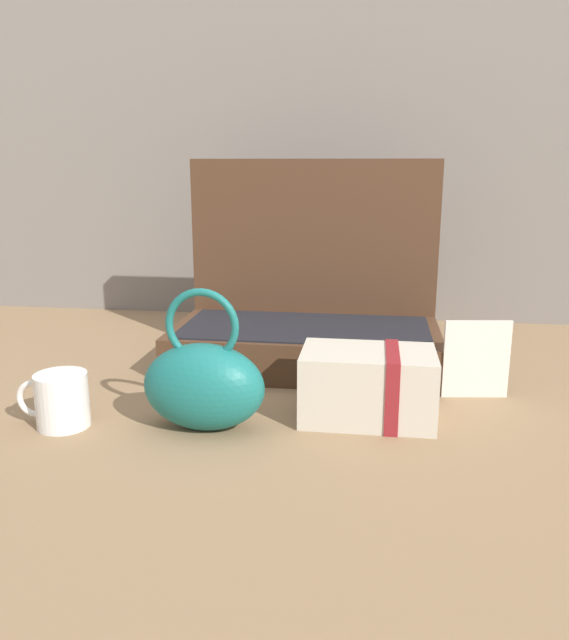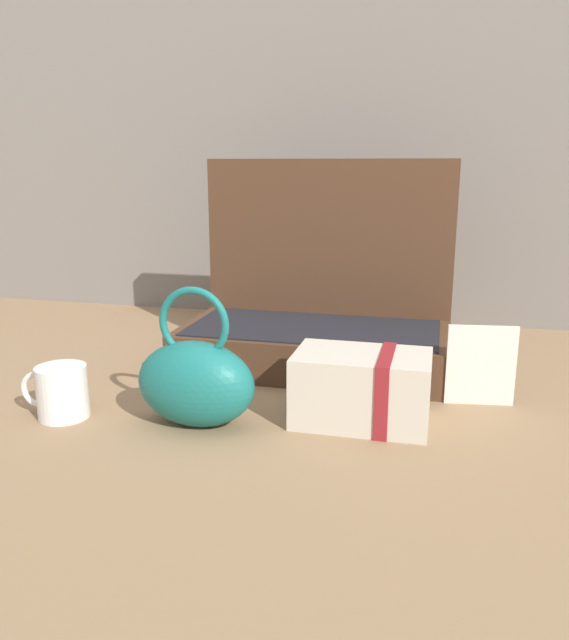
# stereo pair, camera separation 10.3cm
# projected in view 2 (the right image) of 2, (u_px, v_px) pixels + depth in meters

# --- Properties ---
(ground_plane) EXTENTS (6.00, 6.00, 0.00)m
(ground_plane) POSITION_uv_depth(u_px,v_px,m) (278.00, 390.00, 1.09)
(ground_plane) COLOR #8C6D4C
(back_wall) EXTENTS (3.20, 0.06, 1.40)m
(back_wall) POSITION_uv_depth(u_px,v_px,m) (340.00, 21.00, 1.46)
(back_wall) COLOR gray
(back_wall) RESTS_ON ground_plane
(open_suitcase) EXTENTS (0.50, 0.27, 0.39)m
(open_suitcase) POSITION_uv_depth(u_px,v_px,m) (318.00, 317.00, 1.22)
(open_suitcase) COLOR #4C301E
(open_suitcase) RESTS_ON ground_plane
(teal_pouch_handbag) EXTENTS (0.18, 0.11, 0.21)m
(teal_pouch_handbag) POSITION_uv_depth(u_px,v_px,m) (196.00, 381.00, 0.93)
(teal_pouch_handbag) COLOR #196B66
(teal_pouch_handbag) RESTS_ON ground_plane
(cream_toiletry_bag) EXTENTS (0.20, 0.13, 0.11)m
(cream_toiletry_bag) POSITION_uv_depth(u_px,v_px,m) (364.00, 388.00, 0.94)
(cream_toiletry_bag) COLOR beige
(cream_toiletry_bag) RESTS_ON ground_plane
(coffee_mug) EXTENTS (0.11, 0.08, 0.08)m
(coffee_mug) POSITION_uv_depth(u_px,v_px,m) (61.00, 392.00, 0.96)
(coffee_mug) COLOR white
(coffee_mug) RESTS_ON ground_plane
(info_card_left) EXTENTS (0.11, 0.02, 0.13)m
(info_card_left) POSITION_uv_depth(u_px,v_px,m) (481.00, 365.00, 1.01)
(info_card_left) COLOR silver
(info_card_left) RESTS_ON ground_plane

